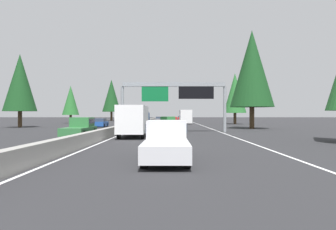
% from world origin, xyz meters
% --- Properties ---
extents(ground_plane, '(320.00, 320.00, 0.00)m').
position_xyz_m(ground_plane, '(60.00, 0.00, 0.00)').
color(ground_plane, '#262628').
extents(median_barrier, '(180.00, 0.56, 0.90)m').
position_xyz_m(median_barrier, '(80.00, 0.30, 0.45)').
color(median_barrier, gray).
rests_on(median_barrier, ground).
extents(shoulder_stripe_right, '(160.00, 0.16, 0.01)m').
position_xyz_m(shoulder_stripe_right, '(70.00, -11.52, 0.01)').
color(shoulder_stripe_right, silver).
rests_on(shoulder_stripe_right, ground).
extents(shoulder_stripe_median, '(160.00, 0.16, 0.01)m').
position_xyz_m(shoulder_stripe_median, '(70.00, -0.25, 0.01)').
color(shoulder_stripe_median, silver).
rests_on(shoulder_stripe_median, ground).
extents(sign_gantry_overhead, '(0.50, 12.68, 6.00)m').
position_xyz_m(sign_gantry_overhead, '(34.22, -6.04, 4.77)').
color(sign_gantry_overhead, gray).
rests_on(sign_gantry_overhead, ground).
extents(pickup_far_right, '(5.60, 2.00, 1.86)m').
position_xyz_m(pickup_far_right, '(11.61, -5.33, 0.91)').
color(pickup_far_right, silver).
rests_on(pickup_far_right, ground).
extents(box_truck_mid_right, '(8.50, 2.40, 2.95)m').
position_xyz_m(box_truck_mid_right, '(26.80, -2.04, 1.61)').
color(box_truck_mid_right, white).
rests_on(box_truck_mid_right, ground).
extents(bus_distant_b, '(11.50, 2.55, 3.10)m').
position_xyz_m(bus_distant_b, '(68.55, -8.85, 1.72)').
color(bus_distant_b, white).
rests_on(bus_distant_b, ground).
extents(sedan_near_center, '(4.40, 1.80, 1.47)m').
position_xyz_m(sedan_near_center, '(87.96, -1.92, 0.68)').
color(sedan_near_center, slate).
rests_on(sedan_near_center, ground).
extents(sedan_far_left, '(4.40, 1.80, 1.47)m').
position_xyz_m(sedan_far_left, '(37.27, -1.84, 0.68)').
color(sedan_far_left, silver).
rests_on(sedan_far_left, ground).
extents(minivan_mid_center, '(5.00, 1.95, 1.69)m').
position_xyz_m(minivan_mid_center, '(54.59, -5.63, 0.95)').
color(minivan_mid_center, red).
rests_on(minivan_mid_center, ground).
extents(sedan_near_right, '(4.40, 1.80, 1.47)m').
position_xyz_m(sedan_near_right, '(122.51, -9.19, 0.68)').
color(sedan_near_right, red).
rests_on(sedan_near_right, ground).
extents(pickup_distant_a, '(5.60, 2.00, 1.86)m').
position_xyz_m(pickup_distant_a, '(36.21, -5.18, 0.91)').
color(pickup_distant_a, '#2D6B38').
rests_on(pickup_distant_a, ground).
extents(oncoming_near, '(5.60, 2.00, 1.86)m').
position_xyz_m(oncoming_near, '(26.19, 3.01, 0.91)').
color(oncoming_near, '#2D6B38').
rests_on(oncoming_near, ground).
extents(oncoming_far, '(4.40, 1.80, 1.47)m').
position_xyz_m(oncoming_far, '(49.60, 6.38, 0.68)').
color(oncoming_far, '#1E4793').
rests_on(oncoming_far, ground).
extents(conifer_right_near, '(6.50, 6.50, 14.77)m').
position_xyz_m(conifer_right_near, '(43.56, -17.70, 8.99)').
color(conifer_right_near, '#4C3823').
rests_on(conifer_right_near, ground).
extents(conifer_right_mid, '(4.92, 4.92, 11.18)m').
position_xyz_m(conifer_right_mid, '(65.23, -19.64, 6.80)').
color(conifer_right_mid, '#4C3823').
rests_on(conifer_right_mid, ground).
extents(conifer_left_near, '(5.33, 5.33, 12.11)m').
position_xyz_m(conifer_left_near, '(47.82, 19.33, 7.36)').
color(conifer_left_near, '#4C3823').
rests_on(conifer_left_near, ground).
extents(conifer_left_mid, '(4.00, 4.00, 9.10)m').
position_xyz_m(conifer_left_mid, '(71.72, 18.71, 5.52)').
color(conifer_left_mid, '#4C3823').
rests_on(conifer_left_mid, ground).
extents(conifer_left_far, '(6.01, 6.01, 13.67)m').
position_xyz_m(conifer_left_far, '(99.63, 14.18, 8.31)').
color(conifer_left_far, '#4C3823').
rests_on(conifer_left_far, ground).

